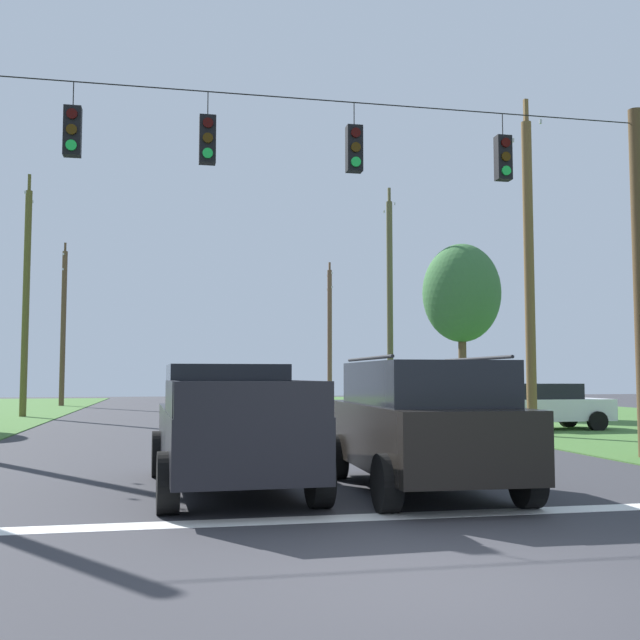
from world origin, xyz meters
The scene contains 18 objects.
ground_plane centered at (0.00, 0.00, 0.00)m, with size 120.00×120.00×0.00m, color #333338.
stop_bar_stripe centered at (0.00, 2.91, 0.00)m, with size 12.96×0.45×0.01m, color white.
lane_dash_0 centered at (0.00, 8.91, 0.00)m, with size 0.15×2.50×0.01m, color white.
lane_dash_1 centered at (0.00, 15.55, 0.00)m, with size 0.15×2.50×0.01m, color white.
lane_dash_2 centered at (0.00, 21.81, 0.00)m, with size 0.15×2.50×0.01m, color white.
lane_dash_3 centered at (0.00, 30.39, 0.00)m, with size 0.15×2.50×0.01m, color white.
lane_dash_4 centered at (0.00, 35.68, 0.00)m, with size 0.15×2.50×0.01m, color white.
overhead_signal_span centered at (-0.07, 8.17, 4.31)m, with size 15.90×0.31×7.65m.
pickup_truck centered at (-1.39, 5.57, 0.97)m, with size 2.44×5.47×1.95m.
suv_black centered at (1.48, 4.73, 1.06)m, with size 2.31×4.85×2.05m.
distant_car_crossing_white centered at (9.73, 16.46, 0.79)m, with size 4.30×2.02×1.52m.
distant_car_oncoming centered at (3.46, 13.87, 0.79)m, with size 2.29×4.43×1.52m.
utility_pole_mid_right centered at (8.14, 14.10, 4.87)m, with size 0.30×1.85×10.11m.
utility_pole_far_right centered at (7.77, 27.14, 5.15)m, with size 0.29×1.78×10.62m.
utility_pole_near_left centered at (7.82, 40.64, 4.54)m, with size 0.30×1.57×9.10m.
utility_pole_distant_right centered at (-8.43, 27.96, 5.12)m, with size 0.29×1.90×10.61m.
utility_pole_distant_left centered at (-8.44, 40.00, 4.83)m, with size 0.30×1.63×9.69m.
tree_roadside_left centered at (10.32, 24.67, 5.39)m, with size 3.43×3.43×7.60m.
Camera 1 is at (-2.35, -6.30, 1.76)m, focal length 42.09 mm.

